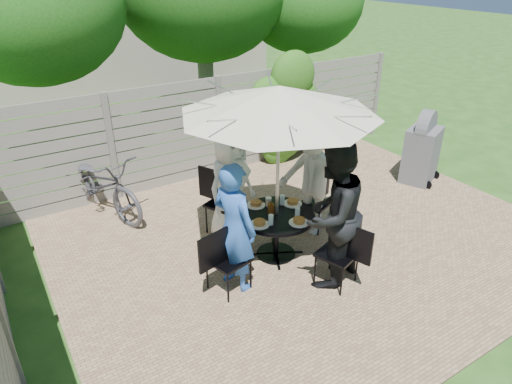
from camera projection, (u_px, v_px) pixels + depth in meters
patio_table at (276, 227)px, 6.16m from camera, size 1.27×1.27×0.66m
umbrella at (279, 100)px, 5.35m from camera, size 3.09×3.09×2.38m
chair_back at (225, 214)px, 6.78m from camera, size 0.62×0.75×0.98m
person_back at (231, 185)px, 6.46m from camera, size 0.93×0.75×1.66m
chair_left at (228, 271)px, 5.59m from camera, size 0.70×0.53×0.92m
person_left at (234, 228)px, 5.42m from camera, size 0.57×0.71×1.68m
chair_front at (337, 266)px, 5.70m from camera, size 0.56×0.70×0.91m
person_front at (332, 215)px, 5.46m from camera, size 1.11×0.98×1.92m
chair_right at (315, 213)px, 6.91m from camera, size 0.64×0.52×0.84m
person_right at (312, 178)px, 6.53m from camera, size 0.97×1.28×1.76m
plate_back at (256, 204)px, 6.26m from camera, size 0.26×0.26×0.06m
plate_left at (259, 223)px, 5.81m from camera, size 0.26×0.26×0.06m
plate_front at (299, 221)px, 5.85m from camera, size 0.26×0.26×0.06m
plate_right at (293, 202)px, 6.30m from camera, size 0.26×0.26×0.06m
glass_left at (271, 220)px, 5.80m from camera, size 0.07×0.07×0.14m
glass_front at (297, 213)px, 5.96m from camera, size 0.07×0.07×0.14m
glass_right at (282, 200)px, 6.27m from camera, size 0.07×0.07×0.14m
syrup_jug at (271, 209)px, 6.02m from camera, size 0.09×0.09×0.16m
coffee_cup at (268, 202)px, 6.23m from camera, size 0.08×0.08×0.12m
bicycle at (101, 184)px, 7.17m from camera, size 1.32×2.09×1.04m
bbq_grill at (422, 150)px, 8.20m from camera, size 0.81×0.73×1.35m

